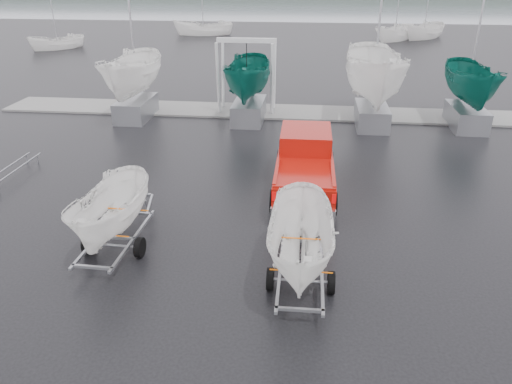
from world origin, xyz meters
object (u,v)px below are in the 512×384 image
(trailer_hitched, at_px, (304,192))
(trailer_parked, at_px, (107,171))
(boat_hoist, at_px, (247,65))
(pickup_truck, at_px, (305,160))

(trailer_hitched, height_order, trailer_parked, trailer_hitched)
(trailer_parked, bearing_deg, boat_hoist, 84.66)
(trailer_hitched, relative_size, trailer_parked, 1.08)
(trailer_parked, height_order, boat_hoist, trailer_parked)
(pickup_truck, distance_m, trailer_hitched, 6.80)
(trailer_hitched, bearing_deg, pickup_truck, 90.00)
(trailer_hitched, height_order, boat_hoist, trailer_hitched)
(pickup_truck, xyz_separation_m, trailer_parked, (-5.47, -5.40, 1.52))
(trailer_parked, relative_size, boat_hoist, 1.15)
(pickup_truck, relative_size, trailer_hitched, 1.20)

